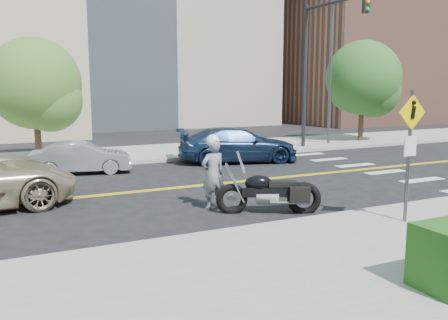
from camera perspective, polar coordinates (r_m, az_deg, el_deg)
ground_plane at (r=14.96m, az=-9.05°, el=-3.66°), size 120.00×120.00×0.00m
sidewalk_near at (r=8.33m, az=6.37°, el=-13.44°), size 60.00×5.00×0.15m
sidewalk_far at (r=22.13m, az=-14.65°, el=0.46°), size 60.00×5.00×0.15m
building_mid at (r=42.35m, az=-9.14°, el=18.06°), size 18.00×14.00×20.00m
building_right at (r=45.52m, az=16.21°, el=12.12°), size 14.00×12.00×12.00m
lamp_post at (r=26.10m, az=12.73°, el=10.76°), size 0.16×0.16×8.00m
traffic_light at (r=23.79m, az=11.08°, el=12.27°), size 0.28×4.50×7.00m
pedestrian_sign at (r=11.41m, az=21.45°, el=1.90°), size 0.78×0.08×3.00m
motorcyclist at (r=12.45m, az=-1.34°, el=-1.46°), size 0.73×0.53×1.98m
motorcycle at (r=12.13m, az=5.48°, el=-2.74°), size 2.69×1.79×1.58m
parked_car_silver at (r=18.32m, az=-16.77°, el=0.28°), size 3.78×1.94×1.19m
parked_car_blue at (r=20.16m, az=1.68°, el=1.85°), size 5.45×3.29×1.48m
tree_far_a at (r=21.49m, az=-21.83°, el=8.51°), size 3.82×3.82×5.22m
tree_far_b at (r=27.79m, az=16.37°, el=9.45°), size 4.13×4.13×5.71m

